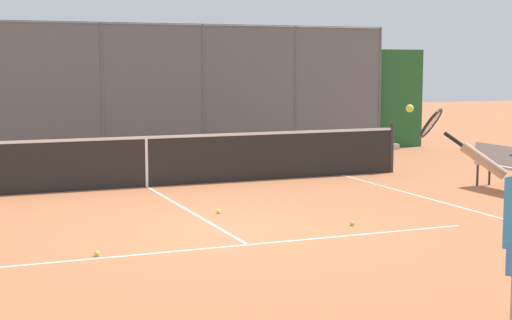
% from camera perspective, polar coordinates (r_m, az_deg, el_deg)
% --- Properties ---
extents(ground_plane, '(60.00, 60.00, 0.00)m').
position_cam_1_polar(ground_plane, '(11.31, -2.65, -4.91)').
color(ground_plane, '#B76B42').
extents(court_line_markings, '(8.40, 9.57, 0.01)m').
position_cam_1_polar(court_line_markings, '(9.99, 0.11, -6.48)').
color(court_line_markings, white).
rests_on(court_line_markings, ground).
extents(fence_backdrop, '(17.96, 1.37, 3.28)m').
position_cam_1_polar(fence_backdrop, '(19.70, -11.28, 3.95)').
color(fence_backdrop, '#565B60').
rests_on(fence_backdrop, ground).
extents(tennis_net, '(10.80, 0.09, 1.07)m').
position_cam_1_polar(tennis_net, '(15.15, -7.85, -0.06)').
color(tennis_net, '#2D2D2D').
rests_on(tennis_net, ground).
extents(tennis_ball_near_baseline, '(0.07, 0.07, 0.07)m').
position_cam_1_polar(tennis_ball_near_baseline, '(11.56, 6.89, -4.53)').
color(tennis_ball_near_baseline, '#C1D138').
rests_on(tennis_ball_near_baseline, ground).
extents(tennis_ball_by_sideline, '(0.07, 0.07, 0.07)m').
position_cam_1_polar(tennis_ball_by_sideline, '(12.42, -2.71, -3.69)').
color(tennis_ball_by_sideline, '#D6E042').
rests_on(tennis_ball_by_sideline, ground).
extents(tennis_ball_near_net, '(0.07, 0.07, 0.07)m').
position_cam_1_polar(tennis_ball_near_net, '(9.90, -11.31, -6.57)').
color(tennis_ball_near_net, '#D6E042').
rests_on(tennis_ball_near_net, ground).
extents(courtside_bench, '(0.40, 1.30, 0.84)m').
position_cam_1_polar(courtside_bench, '(15.28, 17.18, -0.18)').
color(courtside_bench, '#B7B7BC').
rests_on(courtside_bench, ground).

